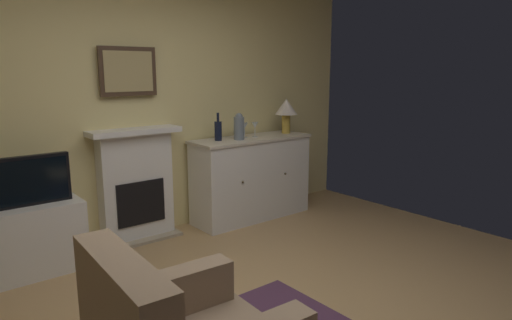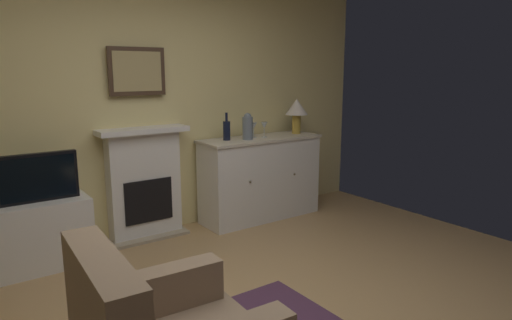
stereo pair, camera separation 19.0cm
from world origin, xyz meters
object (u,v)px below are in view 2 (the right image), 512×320
object	(u,v)px
fireplace_unit	(145,183)
sideboard_cabinet	(260,178)
wine_bottle	(227,130)
table_lamp	(297,109)
tv_set	(38,178)
wine_glass_center	(264,126)
tv_cabinet	(43,234)
wine_glass_left	(254,126)
vase_decorative	(248,126)
framed_picture	(137,71)

from	to	relation	value
fireplace_unit	sideboard_cabinet	world-z (taller)	fireplace_unit
fireplace_unit	wine_bottle	bearing A→B (deg)	-8.78
table_lamp	tv_set	distance (m)	2.80
fireplace_unit	wine_bottle	distance (m)	1.00
wine_glass_center	tv_cabinet	size ratio (longest dim) A/B	0.22
wine_bottle	tv_set	xyz separation A→B (m)	(-1.85, -0.05, -0.24)
fireplace_unit	wine_glass_left	size ratio (longest dim) A/B	6.67
table_lamp	vase_decorative	distance (m)	0.74
vase_decorative	framed_picture	bearing A→B (deg)	165.78
framed_picture	tv_cabinet	bearing A→B (deg)	-167.99
wine_glass_left	tv_cabinet	distance (m)	2.31
sideboard_cabinet	vase_decorative	world-z (taller)	vase_decorative
fireplace_unit	framed_picture	bearing A→B (deg)	90.00
sideboard_cabinet	tv_cabinet	size ratio (longest dim) A/B	1.85
wine_glass_center	vase_decorative	size ratio (longest dim) A/B	0.59
sideboard_cabinet	table_lamp	xyz separation A→B (m)	(0.52, 0.00, 0.74)
tv_set	vase_decorative	bearing A→B (deg)	-1.17
framed_picture	wine_bottle	world-z (taller)	framed_picture
vase_decorative	fireplace_unit	bearing A→B (deg)	168.07
table_lamp	tv_cabinet	xyz separation A→B (m)	(-2.77, 0.01, -0.90)
wine_glass_center	table_lamp	bearing A→B (deg)	1.44
sideboard_cabinet	framed_picture	bearing A→B (deg)	170.13
tv_set	table_lamp	bearing A→B (deg)	0.17
table_lamp	vase_decorative	size ratio (longest dim) A/B	1.42
fireplace_unit	wine_glass_left	distance (m)	1.31
wine_glass_left	vase_decorative	xyz separation A→B (m)	(-0.14, -0.08, 0.02)
fireplace_unit	framed_picture	size ratio (longest dim) A/B	2.00
framed_picture	tv_set	bearing A→B (deg)	-166.69
sideboard_cabinet	vase_decorative	distance (m)	0.63
wine_glass_center	tv_cabinet	world-z (taller)	wine_glass_center
wine_bottle	tv_cabinet	distance (m)	1.99
sideboard_cabinet	wine_glass_left	distance (m)	0.58
table_lamp	wine_bottle	world-z (taller)	table_lamp
framed_picture	wine_bottle	distance (m)	1.08
wine_glass_left	wine_glass_center	distance (m)	0.12
vase_decorative	tv_cabinet	bearing A→B (deg)	178.18
wine_bottle	tv_cabinet	xyz separation A→B (m)	(-1.85, -0.03, -0.73)
fireplace_unit	table_lamp	distance (m)	1.92
fireplace_unit	table_lamp	bearing A→B (deg)	-5.64
wine_bottle	wine_glass_center	distance (m)	0.45
fireplace_unit	tv_cabinet	bearing A→B (deg)	-170.55
wine_glass_left	tv_set	bearing A→B (deg)	-178.96
tv_cabinet	sideboard_cabinet	bearing A→B (deg)	-0.38
fireplace_unit	wine_glass_center	world-z (taller)	fireplace_unit
wine_glass_center	tv_set	size ratio (longest dim) A/B	0.27
framed_picture	vase_decorative	xyz separation A→B (m)	(1.08, -0.27, -0.57)
wine_glass_left	vase_decorative	world-z (taller)	vase_decorative
sideboard_cabinet	wine_bottle	world-z (taller)	wine_bottle
table_lamp	vase_decorative	world-z (taller)	table_lamp
wine_bottle	vase_decorative	world-z (taller)	wine_bottle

